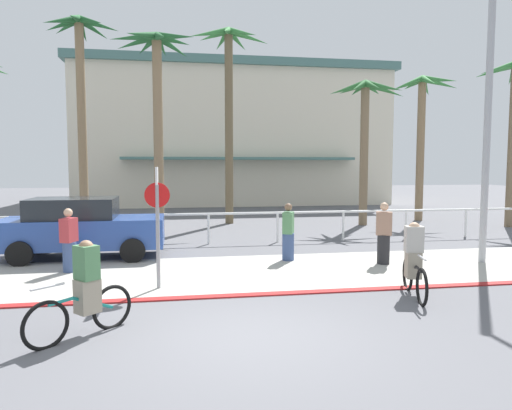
{
  "coord_description": "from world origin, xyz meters",
  "views": [
    {
      "loc": [
        -1.02,
        -6.89,
        2.6
      ],
      "look_at": [
        1.16,
        6.0,
        1.49
      ],
      "focal_mm": 33.02,
      "sensor_mm": 36.0,
      "label": 1
    }
  ],
  "objects_px": {
    "stop_sign_bike_lane": "(157,210)",
    "pedestrian_0": "(384,236)",
    "palm_tree_4": "(229,80)",
    "palm_tree_6": "(423,112)",
    "palm_tree_3": "(156,77)",
    "palm_tree_2": "(80,71)",
    "cyclist_black_0": "(414,261)",
    "cyclist_teal_1": "(84,291)",
    "car_blue_1": "(81,227)",
    "pedestrian_1": "(288,235)",
    "streetlight_curb": "(494,99)",
    "palm_tree_5": "(366,114)",
    "pedestrian_2": "(69,243)"
  },
  "relations": [
    {
      "from": "stop_sign_bike_lane",
      "to": "palm_tree_2",
      "type": "height_order",
      "value": "palm_tree_2"
    },
    {
      "from": "stop_sign_bike_lane",
      "to": "cyclist_teal_1",
      "type": "relative_size",
      "value": 1.71
    },
    {
      "from": "palm_tree_3",
      "to": "pedestrian_0",
      "type": "height_order",
      "value": "palm_tree_3"
    },
    {
      "from": "palm_tree_5",
      "to": "cyclist_teal_1",
      "type": "xyz_separation_m",
      "value": [
        -9.42,
        -11.95,
        -4.09
      ]
    },
    {
      "from": "palm_tree_4",
      "to": "car_blue_1",
      "type": "bearing_deg",
      "value": -124.72
    },
    {
      "from": "stop_sign_bike_lane",
      "to": "cyclist_teal_1",
      "type": "height_order",
      "value": "stop_sign_bike_lane"
    },
    {
      "from": "palm_tree_3",
      "to": "cyclist_black_0",
      "type": "bearing_deg",
      "value": -61.61
    },
    {
      "from": "stop_sign_bike_lane",
      "to": "palm_tree_6",
      "type": "height_order",
      "value": "palm_tree_6"
    },
    {
      "from": "pedestrian_1",
      "to": "stop_sign_bike_lane",
      "type": "bearing_deg",
      "value": -144.7
    },
    {
      "from": "palm_tree_6",
      "to": "pedestrian_1",
      "type": "relative_size",
      "value": 4.28
    },
    {
      "from": "palm_tree_6",
      "to": "pedestrian_2",
      "type": "bearing_deg",
      "value": -148.13
    },
    {
      "from": "palm_tree_2",
      "to": "palm_tree_3",
      "type": "bearing_deg",
      "value": -36.95
    },
    {
      "from": "stop_sign_bike_lane",
      "to": "streetlight_curb",
      "type": "xyz_separation_m",
      "value": [
        8.43,
        1.06,
        2.6
      ]
    },
    {
      "from": "palm_tree_4",
      "to": "palm_tree_6",
      "type": "relative_size",
      "value": 1.27
    },
    {
      "from": "palm_tree_3",
      "to": "palm_tree_4",
      "type": "xyz_separation_m",
      "value": [
        3.0,
        2.39,
        0.39
      ]
    },
    {
      "from": "palm_tree_2",
      "to": "palm_tree_3",
      "type": "xyz_separation_m",
      "value": [
        3.17,
        -2.39,
        -0.61
      ]
    },
    {
      "from": "streetlight_curb",
      "to": "cyclist_teal_1",
      "type": "xyz_separation_m",
      "value": [
        -9.42,
        -3.66,
        -3.58
      ]
    },
    {
      "from": "stop_sign_bike_lane",
      "to": "streetlight_curb",
      "type": "distance_m",
      "value": 8.88
    },
    {
      "from": "cyclist_teal_1",
      "to": "palm_tree_5",
      "type": "bearing_deg",
      "value": 51.74
    },
    {
      "from": "stop_sign_bike_lane",
      "to": "palm_tree_3",
      "type": "relative_size",
      "value": 0.34
    },
    {
      "from": "streetlight_curb",
      "to": "cyclist_black_0",
      "type": "relative_size",
      "value": 4.21
    },
    {
      "from": "palm_tree_2",
      "to": "palm_tree_3",
      "type": "distance_m",
      "value": 4.02
    },
    {
      "from": "palm_tree_2",
      "to": "pedestrian_2",
      "type": "relative_size",
      "value": 5.59
    },
    {
      "from": "pedestrian_0",
      "to": "pedestrian_2",
      "type": "relative_size",
      "value": 1.04
    },
    {
      "from": "cyclist_teal_1",
      "to": "pedestrian_1",
      "type": "height_order",
      "value": "pedestrian_1"
    },
    {
      "from": "stop_sign_bike_lane",
      "to": "car_blue_1",
      "type": "bearing_deg",
      "value": 121.06
    },
    {
      "from": "palm_tree_4",
      "to": "palm_tree_6",
      "type": "bearing_deg",
      "value": -2.07
    },
    {
      "from": "pedestrian_0",
      "to": "cyclist_teal_1",
      "type": "bearing_deg",
      "value": -148.59
    },
    {
      "from": "stop_sign_bike_lane",
      "to": "pedestrian_1",
      "type": "distance_m",
      "value": 4.24
    },
    {
      "from": "car_blue_1",
      "to": "pedestrian_2",
      "type": "height_order",
      "value": "car_blue_1"
    },
    {
      "from": "car_blue_1",
      "to": "cyclist_teal_1",
      "type": "bearing_deg",
      "value": -78.87
    },
    {
      "from": "palm_tree_2",
      "to": "palm_tree_6",
      "type": "bearing_deg",
      "value": -1.23
    },
    {
      "from": "palm_tree_6",
      "to": "cyclist_teal_1",
      "type": "xyz_separation_m",
      "value": [
        -12.72,
        -13.14,
        -4.35
      ]
    },
    {
      "from": "palm_tree_5",
      "to": "pedestrian_2",
      "type": "bearing_deg",
      "value": -144.91
    },
    {
      "from": "palm_tree_2",
      "to": "pedestrian_2",
      "type": "bearing_deg",
      "value": -81.85
    },
    {
      "from": "palm_tree_3",
      "to": "cyclist_black_0",
      "type": "height_order",
      "value": "palm_tree_3"
    },
    {
      "from": "cyclist_teal_1",
      "to": "pedestrian_0",
      "type": "distance_m",
      "value": 7.86
    },
    {
      "from": "stop_sign_bike_lane",
      "to": "palm_tree_3",
      "type": "distance_m",
      "value": 9.48
    },
    {
      "from": "cyclist_black_0",
      "to": "cyclist_teal_1",
      "type": "relative_size",
      "value": 1.19
    },
    {
      "from": "palm_tree_2",
      "to": "cyclist_black_0",
      "type": "height_order",
      "value": "palm_tree_2"
    },
    {
      "from": "palm_tree_2",
      "to": "cyclist_black_0",
      "type": "xyz_separation_m",
      "value": [
        8.49,
        -12.23,
        -5.8
      ]
    },
    {
      "from": "palm_tree_5",
      "to": "pedestrian_0",
      "type": "distance_m",
      "value": 9.23
    },
    {
      "from": "stop_sign_bike_lane",
      "to": "palm_tree_6",
      "type": "bearing_deg",
      "value": 41.98
    },
    {
      "from": "palm_tree_4",
      "to": "pedestrian_1",
      "type": "distance_m",
      "value": 10.17
    },
    {
      "from": "pedestrian_0",
      "to": "pedestrian_1",
      "type": "relative_size",
      "value": 1.04
    },
    {
      "from": "stop_sign_bike_lane",
      "to": "pedestrian_0",
      "type": "height_order",
      "value": "stop_sign_bike_lane"
    },
    {
      "from": "streetlight_curb",
      "to": "palm_tree_4",
      "type": "xyz_separation_m",
      "value": [
        -5.71,
        9.81,
        2.0
      ]
    },
    {
      "from": "palm_tree_2",
      "to": "cyclist_teal_1",
      "type": "xyz_separation_m",
      "value": [
        2.46,
        -13.47,
        -5.8
      ]
    },
    {
      "from": "cyclist_teal_1",
      "to": "pedestrian_0",
      "type": "xyz_separation_m",
      "value": [
        6.71,
        4.1,
        0.06
      ]
    },
    {
      "from": "palm_tree_6",
      "to": "cyclist_black_0",
      "type": "bearing_deg",
      "value": -119.33
    }
  ]
}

